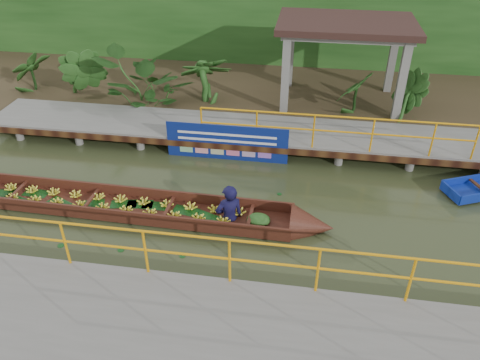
# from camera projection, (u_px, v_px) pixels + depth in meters

# --- Properties ---
(ground) EXTENTS (80.00, 80.00, 0.00)m
(ground) POSITION_uv_depth(u_px,v_px,m) (220.00, 209.00, 11.80)
(ground) COLOR #2B3319
(ground) RESTS_ON ground
(land_strip) EXTENTS (30.00, 8.00, 0.45)m
(land_strip) POSITION_uv_depth(u_px,v_px,m) (257.00, 89.00, 17.89)
(land_strip) COLOR #372D1B
(land_strip) RESTS_ON ground
(far_dock) EXTENTS (16.00, 2.06, 1.66)m
(far_dock) POSITION_uv_depth(u_px,v_px,m) (241.00, 131.00, 14.37)
(far_dock) COLOR slate
(far_dock) RESTS_ON ground
(near_dock) EXTENTS (18.00, 2.40, 1.73)m
(near_dock) POSITION_uv_depth(u_px,v_px,m) (230.00, 344.00, 8.03)
(near_dock) COLOR slate
(near_dock) RESTS_ON ground
(pavilion) EXTENTS (4.40, 3.00, 3.00)m
(pavilion) POSITION_uv_depth(u_px,v_px,m) (346.00, 33.00, 15.09)
(pavilion) COLOR slate
(pavilion) RESTS_ON ground
(foliage_backdrop) EXTENTS (30.00, 0.80, 4.00)m
(foliage_backdrop) POSITION_uv_depth(u_px,v_px,m) (265.00, 24.00, 18.99)
(foliage_backdrop) COLOR #1B4415
(foliage_backdrop) RESTS_ON ground
(vendor_boat) EXTENTS (10.10, 1.25, 2.34)m
(vendor_boat) POSITION_uv_depth(u_px,v_px,m) (144.00, 204.00, 11.52)
(vendor_boat) COLOR #39180F
(vendor_boat) RESTS_ON ground
(blue_banner) EXTENTS (3.57, 0.04, 1.12)m
(blue_banner) POSITION_uv_depth(u_px,v_px,m) (227.00, 143.00, 13.58)
(blue_banner) COLOR navy
(blue_banner) RESTS_ON ground
(tropical_plants) EXTENTS (14.51, 1.51, 1.89)m
(tropical_plants) POSITION_uv_depth(u_px,v_px,m) (197.00, 78.00, 15.65)
(tropical_plants) COLOR #1B4415
(tropical_plants) RESTS_ON ground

